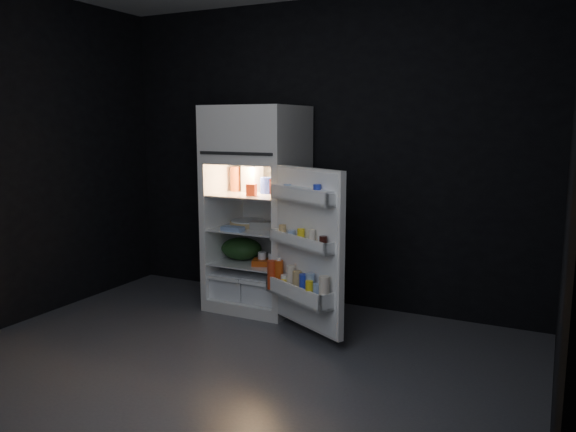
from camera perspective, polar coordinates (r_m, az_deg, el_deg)
The scene contains 19 objects.
floor at distance 3.91m, azimuth -6.90°, elevation -15.31°, with size 4.00×3.40×0.00m, color #4A4A4F.
wall_back at distance 5.07m, azimuth 3.38°, elevation 6.20°, with size 4.00×0.00×2.70m, color black.
wall_left at distance 4.96m, azimuth -27.07°, elevation 5.12°, with size 0.00×3.40×2.70m, color black.
wall_right at distance 2.98m, azimuth 26.80°, elevation 2.98°, with size 0.00×3.40×2.70m, color black.
refrigerator at distance 4.96m, azimuth -3.03°, elevation 1.55°, with size 0.76×0.71×1.78m.
fridge_door at distance 4.21m, azimuth 1.77°, elevation -3.73°, with size 0.72×0.51×1.22m.
milk_jug at distance 5.03m, azimuth -3.66°, elevation 3.84°, with size 0.14×0.14×0.24m, color white.
mayo_jar at distance 4.90m, azimuth -2.17°, elevation 3.12°, with size 0.12×0.12×0.14m, color #2034AE.
jam_jar at distance 4.87m, azimuth -1.34°, elevation 3.03°, with size 0.11×0.11×0.13m, color black.
amber_bottle at distance 5.08m, azimuth -5.38°, elevation 3.76°, with size 0.09×0.09×0.22m, color #CE5721.
small_carton at distance 4.75m, azimuth -3.73°, elevation 2.66°, with size 0.08×0.06×0.10m, color red.
egg_carton at distance 4.83m, azimuth -2.28°, elevation -0.99°, with size 0.27×0.10×0.07m, color gray.
pie at distance 5.03m, azimuth -4.06°, elevation -0.76°, with size 0.33×0.33×0.04m, color tan.
flat_package at distance 4.78m, azimuth -5.63°, elevation -1.31°, with size 0.19×0.09×0.04m, color #7C97C0.
wrapped_pkg at distance 4.97m, azimuth -1.19°, elevation -0.81°, with size 0.12×0.10×0.05m, color beige.
produce_bag at distance 5.04m, azimuth -4.74°, elevation -3.32°, with size 0.37×0.32×0.20m, color #193815.
yogurt_tray at distance 4.84m, azimuth -2.02°, elevation -4.74°, with size 0.27×0.14×0.05m, color #BB4210.
small_can_red at distance 5.05m, azimuth -1.09°, elevation -3.89°, with size 0.07×0.07×0.09m, color #BB4210.
small_can_silver at distance 4.99m, azimuth 0.28°, elevation -4.06°, with size 0.07×0.07×0.09m, color silver.
Camera 1 is at (1.96, -2.96, 1.63)m, focal length 35.00 mm.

